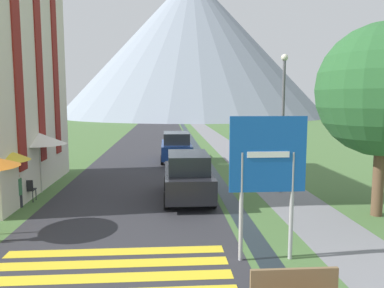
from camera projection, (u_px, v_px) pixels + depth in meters
ground_plane at (185, 159)px, 24.32m from camera, size 160.00×160.00×0.00m
road at (152, 142)px, 34.06m from camera, size 6.40×60.00×0.01m
footpath at (219, 141)px, 34.47m from camera, size 2.20×60.00×0.01m
drainage_channel at (193, 141)px, 34.31m from camera, size 0.60×60.00×0.00m
crosswalk_marking at (110, 271)px, 8.42m from camera, size 5.44×2.54×0.01m
mountain_distant at (192, 46)px, 86.62m from camera, size 60.46×60.46×32.34m
road_sign at (268, 167)px, 8.74m from camera, size 1.81×0.11×3.46m
parked_car_near at (188, 176)px, 14.38m from camera, size 1.85×4.26×1.82m
parked_car_far at (176, 147)px, 23.27m from camera, size 1.92×4.35×1.82m
cafe_chair_far_right at (29, 189)px, 14.03m from camera, size 0.40×0.40×0.85m
cafe_umbrella_middle_yellow at (0, 154)px, 12.62m from camera, size 1.92×1.92×2.24m
cafe_umbrella_rear_white at (39, 139)px, 15.27m from camera, size 2.17×2.17×2.49m
person_seated_near at (17, 188)px, 13.29m from camera, size 0.32×0.32×1.26m
streetlamp at (283, 112)px, 15.21m from camera, size 0.28×0.28×5.65m
tree_by_path at (384, 90)px, 11.97m from camera, size 4.27×4.27×6.28m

